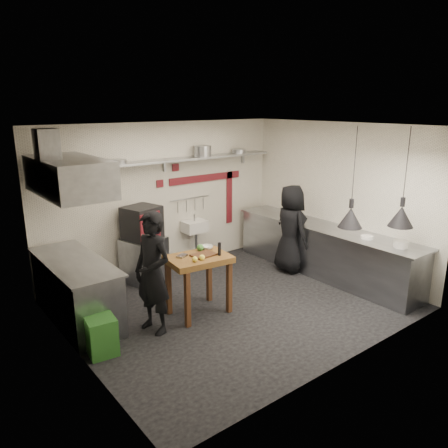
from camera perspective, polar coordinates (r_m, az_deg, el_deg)
floor at (r=7.13m, az=1.38°, el=-10.44°), size 5.00×5.00×0.00m
ceiling at (r=6.42m, az=1.54°, el=12.65°), size 5.00×5.00×0.00m
wall_back at (r=8.32m, az=-7.77°, el=3.44°), size 5.00×0.04×2.80m
wall_front at (r=5.26m, az=16.16°, el=-4.19°), size 5.00×0.04×2.80m
wall_left at (r=5.47m, az=-19.27°, el=-3.70°), size 0.04×4.20×2.80m
wall_right at (r=8.41m, az=14.77°, el=3.19°), size 0.04×4.20×2.80m
red_band_horiz at (r=8.76m, az=-2.38°, el=6.04°), size 1.70×0.02×0.14m
red_band_vert at (r=9.21m, az=0.70°, el=3.47°), size 0.14×0.02×1.10m
red_tile_a at (r=8.34m, az=-6.34°, el=7.35°), size 0.14×0.02×0.14m
red_tile_b at (r=8.20m, az=-8.37°, el=5.24°), size 0.14×0.02×0.14m
back_shelf at (r=8.05m, az=-7.30°, el=8.25°), size 4.60×0.34×0.04m
shelf_bracket_left at (r=7.43m, az=-20.62°, el=6.01°), size 0.04×0.06×0.24m
shelf_bracket_mid at (r=8.19m, az=-7.82°, el=7.65°), size 0.04×0.06×0.24m
shelf_bracket_right at (r=9.29m, az=2.46°, el=8.69°), size 0.04×0.06×0.24m
pan_far_left at (r=7.48m, az=-15.73°, el=7.76°), size 0.32×0.32×0.09m
pan_mid_left at (r=7.61m, az=-13.56°, el=7.95°), size 0.31×0.31×0.07m
stock_pot at (r=8.45m, az=-2.82°, el=9.52°), size 0.37×0.37×0.20m
pan_right at (r=9.01m, az=1.97°, el=9.51°), size 0.28×0.28×0.08m
oven_stand at (r=8.03m, az=-10.38°, el=-4.56°), size 0.81×0.77×0.80m
combi_oven at (r=7.82m, az=-10.67°, el=0.19°), size 0.69×0.66×0.58m
oven_door at (r=7.57m, az=-9.60°, el=-0.27°), size 0.44×0.15×0.46m
oven_glass at (r=7.56m, az=-9.36°, el=-0.27°), size 0.33×0.10×0.34m
hand_sink at (r=8.61m, az=-3.85°, el=-0.30°), size 0.46×0.34×0.22m
sink_tap at (r=8.56m, az=-3.88°, el=0.86°), size 0.03×0.03×0.14m
sink_drain at (r=8.71m, az=-3.65°, el=-3.14°), size 0.06×0.06×0.66m
utensil_rail at (r=8.59m, az=-4.44°, el=3.37°), size 0.90×0.02×0.02m
counter_right at (r=8.39m, az=12.86°, el=-3.45°), size 0.70×3.80×0.90m
counter_right_top at (r=8.25m, az=13.05°, el=-0.39°), size 0.76×3.90×0.03m
plate_stack at (r=7.39m, az=22.11°, el=-2.45°), size 0.27×0.27×0.11m
small_bowl_right at (r=7.68m, az=18.15°, el=-1.65°), size 0.27×0.27×0.05m
counter_left at (r=6.84m, az=-18.71°, el=-8.32°), size 0.70×1.90×0.90m
counter_left_top at (r=6.68m, az=-19.05°, el=-4.66°), size 0.76×2.00×0.03m
extractor_hood at (r=6.39m, az=-19.60°, el=5.89°), size 0.78×1.60×0.50m
hood_duct at (r=6.27m, az=-22.11°, el=9.18°), size 0.28×0.28×0.50m
green_bin at (r=5.96m, az=-15.69°, el=-13.92°), size 0.39×0.39×0.50m
prep_table at (r=6.69m, az=-3.29°, el=-7.94°), size 0.99×0.75×0.92m
cutting_board at (r=6.54m, az=-2.68°, el=-4.03°), size 0.37×0.28×0.02m
pepper_mill at (r=6.52m, az=-0.60°, el=-3.29°), size 0.06×0.06×0.20m
lemon_a at (r=6.29m, az=-3.83°, el=-4.60°), size 0.11×0.11×0.08m
lemon_b at (r=6.36m, az=-2.87°, el=-4.39°), size 0.11×0.11×0.08m
veg_ball at (r=6.74m, az=-3.11°, el=-3.11°), size 0.12×0.12×0.11m
steel_tray at (r=6.51m, az=-5.50°, el=-4.16°), size 0.19×0.16×0.03m
bowl at (r=6.81m, az=-2.23°, el=-3.08°), size 0.22×0.22×0.06m
heat_lamp_near at (r=6.82m, az=16.56°, el=5.74°), size 0.42×0.42×1.53m
heat_lamp_far at (r=7.08m, az=22.61°, el=5.58°), size 0.42×0.42×1.51m
chef_left at (r=6.11m, az=-9.30°, el=-6.35°), size 0.55×0.71×1.73m
chef_right at (r=8.31m, az=8.73°, el=-0.63°), size 0.66×0.89×1.67m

